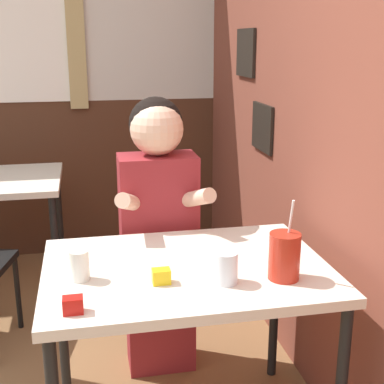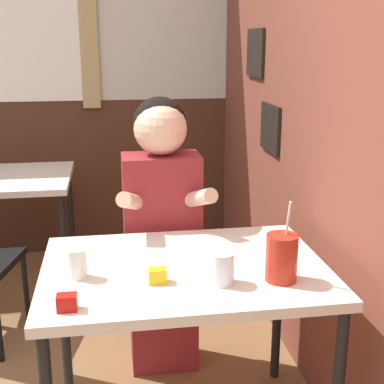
{
  "view_description": "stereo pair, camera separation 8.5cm",
  "coord_description": "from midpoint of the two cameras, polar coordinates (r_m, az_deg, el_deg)",
  "views": [
    {
      "loc": [
        0.21,
        -1.29,
        1.5
      ],
      "look_at": [
        0.59,
        0.59,
        0.96
      ],
      "focal_mm": 50.0,
      "sensor_mm": 36.0,
      "label": 1
    },
    {
      "loc": [
        0.29,
        -1.3,
        1.5
      ],
      "look_at": [
        0.59,
        0.59,
        0.96
      ],
      "focal_mm": 50.0,
      "sensor_mm": 36.0,
      "label": 2
    }
  ],
  "objects": [
    {
      "name": "back_wall",
      "position": [
        3.83,
        -15.78,
        13.15
      ],
      "size": [
        5.27,
        0.09,
        2.7
      ],
      "color": "silver",
      "rests_on": "ground_plane"
    },
    {
      "name": "cocktail_pitcher",
      "position": [
        1.82,
        8.5,
        -6.79
      ],
      "size": [
        0.11,
        0.11,
        0.28
      ],
      "color": "#B22819",
      "rests_on": "main_table"
    },
    {
      "name": "condiment_ketchup",
      "position": [
        1.66,
        -14.06,
        -11.64
      ],
      "size": [
        0.06,
        0.04,
        0.05
      ],
      "color": "#B7140F",
      "rests_on": "main_table"
    },
    {
      "name": "person_seated",
      "position": [
        2.41,
        -4.61,
        -3.7
      ],
      "size": [
        0.42,
        0.42,
        1.27
      ],
      "color": "maroon",
      "rests_on": "ground_plane"
    },
    {
      "name": "brick_wall_right",
      "position": [
        2.71,
        8.47,
        12.5
      ],
      "size": [
        0.08,
        4.5,
        2.7
      ],
      "color": "brown",
      "rests_on": "ground_plane"
    },
    {
      "name": "main_table",
      "position": [
        1.96,
        -1.86,
        -9.75
      ],
      "size": [
        1.01,
        0.72,
        0.73
      ],
      "color": "beige",
      "rests_on": "ground_plane"
    },
    {
      "name": "condiment_mustard",
      "position": [
        1.79,
        -4.68,
        -8.97
      ],
      "size": [
        0.06,
        0.04,
        0.05
      ],
      "color": "yellow",
      "rests_on": "main_table"
    },
    {
      "name": "glass_near_pitcher",
      "position": [
        1.78,
        2.22,
        -8.07
      ],
      "size": [
        0.08,
        0.08,
        0.11
      ],
      "color": "silver",
      "rests_on": "main_table"
    },
    {
      "name": "glass_center",
      "position": [
        1.85,
        -13.22,
        -7.64
      ],
      "size": [
        0.06,
        0.06,
        0.1
      ],
      "color": "silver",
      "rests_on": "main_table"
    }
  ]
}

